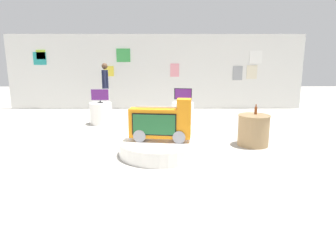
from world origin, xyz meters
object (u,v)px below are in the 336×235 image
Objects in this scene: display_pedestal_left_rear at (101,113)px; display_pedestal_center_rear at (183,113)px; bottle_on_side_table at (256,110)px; main_display_pedestal at (160,147)px; novelty_firetruck_tv at (161,124)px; tv_on_center_rear at (183,95)px; tv_on_left_rear at (100,95)px; side_table_round at (253,130)px; shopper_browsing_near_truck at (105,85)px.

display_pedestal_left_rear is 2.49m from display_pedestal_center_rear.
display_pedestal_left_rear is at bearing 151.69° from bottle_on_side_table.
display_pedestal_center_rear reaches higher than main_display_pedestal.
novelty_firetruck_tv is at bearing -161.41° from bottle_on_side_table.
novelty_firetruck_tv reaches higher than tv_on_center_rear.
display_pedestal_left_rear is at bearing 122.99° from main_display_pedestal.
main_display_pedestal is at bearing -161.82° from bottle_on_side_table.
tv_on_center_rear is at bearing -75.26° from display_pedestal_center_rear.
display_pedestal_center_rear is 2.99× the size of bottle_on_side_table.
tv_on_left_rear is at bearing 123.02° from main_display_pedestal.
side_table_round is (3.95, -2.25, -0.52)m from tv_on_left_rear.
bottle_on_side_table is at bearing -55.74° from display_pedestal_center_rear.
display_pedestal_left_rear is at bearing -85.58° from shopper_browsing_near_truck.
side_table_round is 0.39× the size of shopper_browsing_near_truck.
main_display_pedestal is at bearing -102.15° from tv_on_center_rear.
bottle_on_side_table is at bearing 18.18° from main_display_pedestal.
bottle_on_side_table is (4.00, -2.15, -0.08)m from tv_on_left_rear.
display_pedestal_left_rear reaches higher than main_display_pedestal.
main_display_pedestal is 2.35m from bottle_on_side_table.
novelty_firetruck_tv reaches higher than main_display_pedestal.
main_display_pedestal is 0.50m from novelty_firetruck_tv.
side_table_round reaches higher than main_display_pedestal.
tv_on_left_rear reaches higher than display_pedestal_center_rear.
tv_on_left_rear is (-1.88, 2.87, 0.23)m from novelty_firetruck_tv.
side_table_round is 3.17× the size of bottle_on_side_table.
tv_on_center_rear is at bearing -25.05° from shopper_browsing_near_truck.
shopper_browsing_near_truck is (-2.59, 1.20, 0.74)m from display_pedestal_center_rear.
side_table_round is at bearing -41.07° from shopper_browsing_near_truck.
main_display_pedestal is 4.67m from shopper_browsing_near_truck.
side_table_round reaches higher than display_pedestal_center_rear.
display_pedestal_left_rear is 0.93× the size of side_table_round.
tv_on_center_rear is 2.79m from side_table_round.
display_pedestal_center_rear is 0.56m from tv_on_center_rear.
tv_on_center_rear reaches higher than display_pedestal_left_rear.
novelty_firetruck_tv is at bearing -101.70° from tv_on_center_rear.
display_pedestal_center_rear is at bearing 1.72° from tv_on_left_rear.
tv_on_left_rear is 2.55m from display_pedestal_center_rear.
novelty_firetruck_tv is 3.02m from display_pedestal_center_rear.
display_pedestal_left_rear and display_pedestal_center_rear have the same top height.
tv_on_left_rear is at bearing 150.36° from side_table_round.
display_pedestal_center_rear is (2.49, 0.07, 0.00)m from display_pedestal_left_rear.
display_pedestal_center_rear is at bearing -24.99° from shopper_browsing_near_truck.
bottle_on_side_table is (0.06, 0.09, 0.43)m from side_table_round.
novelty_firetruck_tv is 2.25× the size of tv_on_left_rear.
novelty_firetruck_tv reaches higher than bottle_on_side_table.
main_display_pedestal is at bearing -57.01° from display_pedestal_left_rear.
display_pedestal_left_rear is 4.54m from side_table_round.
main_display_pedestal is 3.00m from display_pedestal_center_rear.
shopper_browsing_near_truck reaches higher than bottle_on_side_table.
novelty_firetruck_tv is 2.39× the size of tv_on_center_rear.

